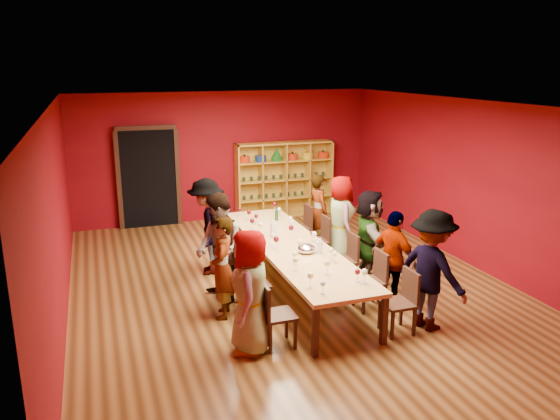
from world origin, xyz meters
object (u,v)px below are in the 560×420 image
object	(u,v)px
chair_person_left_2	(240,269)
person_right_0	(432,270)
chair_person_right_1	(374,277)
person_right_4	(319,211)
chair_person_left_1	(250,281)
person_left_3	(207,227)
person_right_2	(369,237)
chair_person_right_3	(320,237)
wine_bottle	(276,215)
person_right_3	(341,219)
chair_person_right_0	(403,298)
chair_person_right_2	(347,257)
person_left_1	(222,268)
person_left_2	(219,249)
chair_person_left_0	(273,311)
spittoon_bowl	(306,249)
shelving_unit	(284,175)
chair_person_right_4	(303,225)
tasting_table	(292,248)
person_right_1	(394,259)
person_left_0	(250,292)
chair_person_left_3	(222,244)

from	to	relation	value
chair_person_left_2	person_right_0	world-z (taller)	person_right_0
chair_person_right_1	person_right_4	distance (m)	2.95
chair_person_left_1	person_right_0	bearing A→B (deg)	-29.70
person_left_3	person_right_2	bearing A→B (deg)	75.92
chair_person_right_3	wine_bottle	bearing A→B (deg)	143.01
person_right_3	person_right_4	bearing A→B (deg)	10.66
chair_person_right_0	chair_person_right_2	xyz separation A→B (m)	(0.00, 1.75, 0.00)
person_left_1	person_right_2	size ratio (longest dim) A/B	0.94
wine_bottle	person_left_2	bearing A→B (deg)	-133.01
person_left_1	chair_person_left_2	world-z (taller)	person_left_1
chair_person_left_0	wine_bottle	size ratio (longest dim) A/B	3.28
person_left_1	spittoon_bowl	xyz separation A→B (m)	(1.39, 0.22, 0.06)
shelving_unit	chair_person_right_4	bearing A→B (deg)	-100.97
tasting_table	person_right_1	world-z (taller)	person_right_1
person_right_0	wine_bottle	bearing A→B (deg)	0.79
person_right_0	person_left_1	bearing A→B (deg)	46.80
chair_person_left_0	person_right_4	bearing A→B (deg)	58.76
shelving_unit	person_right_1	xyz separation A→B (m)	(-0.16, -5.43, -0.24)
person_left_1	person_left_2	xyz separation A→B (m)	(0.08, 0.53, 0.11)
person_left_0	spittoon_bowl	distance (m)	1.83
chair_person_right_2	person_right_4	bearing A→B (deg)	80.54
person_left_1	chair_person_left_2	xyz separation A→B (m)	(0.41, 0.53, -0.26)
chair_person_right_2	chair_person_right_3	world-z (taller)	same
person_left_2	person_right_0	distance (m)	3.15
chair_person_left_1	person_right_4	size ratio (longest dim) A/B	0.60
chair_person_left_3	chair_person_right_0	bearing A→B (deg)	-59.37
person_left_0	person_right_0	bearing A→B (deg)	104.68
chair_person_right_4	wine_bottle	xyz separation A→B (m)	(-0.68, -0.36, 0.36)
chair_person_right_0	person_right_4	world-z (taller)	person_right_4
tasting_table	chair_person_right_2	distance (m)	0.95
chair_person_right_3	spittoon_bowl	size ratio (longest dim) A/B	3.14
person_right_1	chair_person_right_3	size ratio (longest dim) A/B	1.68
chair_person_right_2	chair_person_right_4	world-z (taller)	same
person_left_0	chair_person_left_3	bearing A→B (deg)	-166.88
chair_person_right_0	chair_person_right_3	xyz separation A→B (m)	(0.00, 2.87, 0.00)
person_right_2	person_right_3	size ratio (longest dim) A/B	0.99
chair_person_left_2	person_left_2	size ratio (longest dim) A/B	0.52
person_left_3	person_right_3	xyz separation A→B (m)	(2.48, -0.21, -0.04)
shelving_unit	person_right_4	distance (m)	2.52
chair_person_right_1	chair_person_right_4	distance (m)	2.92
tasting_table	person_right_3	bearing A→B (deg)	35.42
tasting_table	chair_person_left_2	bearing A→B (deg)	-172.46
chair_person_left_2	person_left_3	xyz separation A→B (m)	(-0.25, 1.26, 0.36)
chair_person_right_2	person_left_2	bearing A→B (deg)	178.35
person_left_2	person_right_3	xyz separation A→B (m)	(2.55, 1.05, -0.05)
chair_person_left_0	chair_person_right_4	xyz separation A→B (m)	(1.82, 3.55, 0.00)
chair_person_right_0	wine_bottle	bearing A→B (deg)	101.40
person_left_1	chair_person_right_3	xyz separation A→B (m)	(2.23, 1.59, -0.26)
person_left_2	person_left_3	xyz separation A→B (m)	(0.07, 1.26, -0.01)
chair_person_left_1	person_right_2	bearing A→B (deg)	11.96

